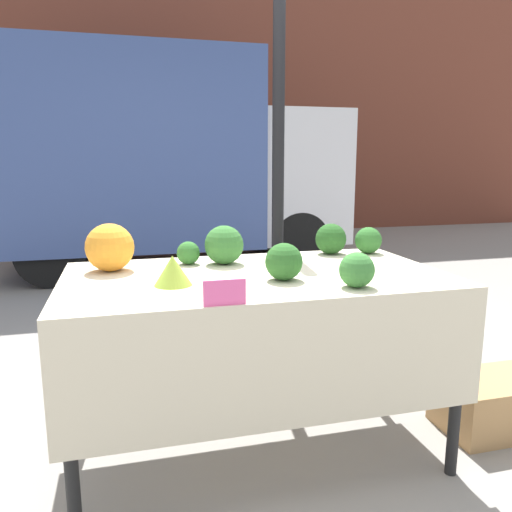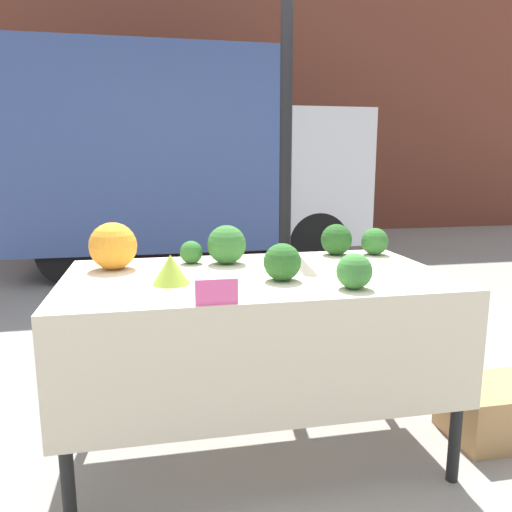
{
  "view_description": "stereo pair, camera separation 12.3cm",
  "coord_description": "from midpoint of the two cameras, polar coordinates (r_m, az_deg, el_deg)",
  "views": [
    {
      "loc": [
        -0.55,
        -2.1,
        1.36
      ],
      "look_at": [
        0.0,
        0.0,
        0.94
      ],
      "focal_mm": 35.0,
      "sensor_mm": 36.0,
      "label": 1
    },
    {
      "loc": [
        -0.43,
        -2.12,
        1.36
      ],
      "look_at": [
        0.0,
        0.0,
        0.94
      ],
      "focal_mm": 35.0,
      "sensor_mm": 36.0,
      "label": 2
    }
  ],
  "objects": [
    {
      "name": "price_sign",
      "position": [
        1.74,
        -5.63,
        -4.21
      ],
      "size": [
        0.15,
        0.01,
        0.09
      ],
      "color": "#F45B9E",
      "rests_on": "market_table"
    },
    {
      "name": "produce_crate",
      "position": [
        2.88,
        24.27,
        -15.12
      ],
      "size": [
        0.52,
        0.36,
        0.27
      ],
      "color": "tan",
      "rests_on": "ground_plane"
    },
    {
      "name": "broccoli_head_5",
      "position": [
        2.44,
        -9.19,
        0.34
      ],
      "size": [
        0.11,
        0.11,
        0.11
      ],
      "color": "#2D6628",
      "rests_on": "market_table"
    },
    {
      "name": "building_facade",
      "position": [
        9.61,
        -12.4,
        21.66
      ],
      "size": [
        16.0,
        0.6,
        6.36
      ],
      "color": "brown",
      "rests_on": "ground_plane"
    },
    {
      "name": "romanesco_head",
      "position": [
        2.04,
        -11.2,
        -1.65
      ],
      "size": [
        0.15,
        0.15,
        0.12
      ],
      "color": "#93B238",
      "rests_on": "market_table"
    },
    {
      "name": "ground_plane",
      "position": [
        2.55,
        -1.48,
        -21.09
      ],
      "size": [
        40.0,
        40.0,
        0.0
      ],
      "primitive_type": "plane",
      "color": "gray"
    },
    {
      "name": "tent_pole",
      "position": [
        2.92,
        1.3,
        7.09
      ],
      "size": [
        0.07,
        0.07,
        2.32
      ],
      "color": "black",
      "rests_on": "ground_plane"
    },
    {
      "name": "broccoli_head_0",
      "position": [
        2.42,
        -5.13,
        1.27
      ],
      "size": [
        0.19,
        0.19,
        0.19
      ],
      "color": "#336B2D",
      "rests_on": "market_table"
    },
    {
      "name": "broccoli_head_2",
      "position": [
        2.74,
        11.47,
        1.76
      ],
      "size": [
        0.14,
        0.14,
        0.14
      ],
      "color": "#2D6628",
      "rests_on": "market_table"
    },
    {
      "name": "broccoli_head_1",
      "position": [
        2.0,
        9.73,
        -1.59
      ],
      "size": [
        0.14,
        0.14,
        0.14
      ],
      "color": "#387533",
      "rests_on": "market_table"
    },
    {
      "name": "market_table",
      "position": [
        2.19,
        -1.17,
        -5.15
      ],
      "size": [
        1.68,
        0.93,
        0.86
      ],
      "color": "beige",
      "rests_on": "ground_plane"
    },
    {
      "name": "parked_truck",
      "position": [
        6.42,
        -11.4,
        10.82
      ],
      "size": [
        4.17,
        1.87,
        2.58
      ],
      "color": "#384C84",
      "rests_on": "ground_plane"
    },
    {
      "name": "broccoli_head_4",
      "position": [
        2.09,
        1.52,
        -0.67
      ],
      "size": [
        0.16,
        0.16,
        0.16
      ],
      "color": "#285B23",
      "rests_on": "market_table"
    },
    {
      "name": "broccoli_head_3",
      "position": [
        2.69,
        7.26,
        1.95
      ],
      "size": [
        0.16,
        0.16,
        0.16
      ],
      "color": "#23511E",
      "rests_on": "market_table"
    },
    {
      "name": "orange_cauliflower",
      "position": [
        2.37,
        -17.81,
        0.93
      ],
      "size": [
        0.22,
        0.22,
        0.22
      ],
      "color": "orange",
      "rests_on": "market_table"
    }
  ]
}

